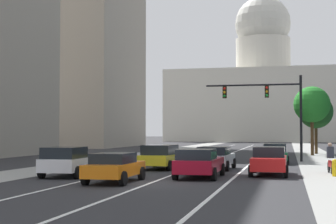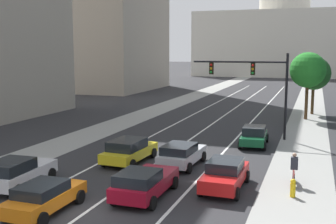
{
  "view_description": "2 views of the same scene",
  "coord_description": "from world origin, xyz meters",
  "px_view_note": "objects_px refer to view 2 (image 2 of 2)",
  "views": [
    {
      "loc": [
        6.07,
        -22.77,
        2.31
      ],
      "look_at": [
        -2.31,
        12.89,
        3.75
      ],
      "focal_mm": 54.78,
      "sensor_mm": 36.0,
      "label": 1
    },
    {
      "loc": [
        9.19,
        -15.24,
        6.99
      ],
      "look_at": [
        -0.46,
        12.27,
        2.74
      ],
      "focal_mm": 45.16,
      "sensor_mm": 36.0,
      "label": 2
    }
  ],
  "objects_px": {
    "car_yellow": "(129,150)",
    "car_green": "(254,136)",
    "car_silver": "(181,154)",
    "car_orange": "(44,197)",
    "fire_hydrant": "(293,188)",
    "car_white": "(17,172)",
    "car_crimson": "(144,182)",
    "cyclist": "(294,169)",
    "street_tree_near_right": "(314,74)",
    "street_tree_far_right": "(308,70)",
    "capitol_building": "(283,32)",
    "traffic_signal_mast": "(256,79)",
    "car_red": "(225,174)"
  },
  "relations": [
    {
      "from": "car_red",
      "to": "car_orange",
      "type": "height_order",
      "value": "car_red"
    },
    {
      "from": "car_white",
      "to": "car_silver",
      "type": "relative_size",
      "value": 1.01
    },
    {
      "from": "car_green",
      "to": "fire_hydrant",
      "type": "xyz_separation_m",
      "value": [
        3.33,
        -10.6,
        -0.29
      ]
    },
    {
      "from": "car_silver",
      "to": "street_tree_near_right",
      "type": "bearing_deg",
      "value": -13.92
    },
    {
      "from": "cyclist",
      "to": "car_silver",
      "type": "bearing_deg",
      "value": 72.08
    },
    {
      "from": "car_green",
      "to": "cyclist",
      "type": "bearing_deg",
      "value": -162.03
    },
    {
      "from": "street_tree_near_right",
      "to": "car_red",
      "type": "bearing_deg",
      "value": -97.75
    },
    {
      "from": "car_green",
      "to": "cyclist",
      "type": "height_order",
      "value": "cyclist"
    },
    {
      "from": "car_white",
      "to": "car_orange",
      "type": "distance_m",
      "value": 4.16
    },
    {
      "from": "car_orange",
      "to": "cyclist",
      "type": "bearing_deg",
      "value": -52.96
    },
    {
      "from": "car_white",
      "to": "car_orange",
      "type": "xyz_separation_m",
      "value": [
        3.37,
        -2.45,
        -0.08
      ]
    },
    {
      "from": "car_white",
      "to": "car_red",
      "type": "height_order",
      "value": "car_white"
    },
    {
      "from": "capitol_building",
      "to": "street_tree_near_right",
      "type": "bearing_deg",
      "value": -83.15
    },
    {
      "from": "car_white",
      "to": "fire_hydrant",
      "type": "height_order",
      "value": "car_white"
    },
    {
      "from": "fire_hydrant",
      "to": "street_tree_near_right",
      "type": "xyz_separation_m",
      "value": [
        0.55,
        28.66,
        4.02
      ]
    },
    {
      "from": "cyclist",
      "to": "car_orange",
      "type": "bearing_deg",
      "value": 121.99
    },
    {
      "from": "car_white",
      "to": "street_tree_near_right",
      "type": "height_order",
      "value": "street_tree_near_right"
    },
    {
      "from": "car_white",
      "to": "traffic_signal_mast",
      "type": "height_order",
      "value": "traffic_signal_mast"
    },
    {
      "from": "street_tree_near_right",
      "to": "car_green",
      "type": "bearing_deg",
      "value": -102.14
    },
    {
      "from": "car_white",
      "to": "car_yellow",
      "type": "distance_m",
      "value": 7.21
    },
    {
      "from": "car_orange",
      "to": "street_tree_far_right",
      "type": "relative_size",
      "value": 0.61
    },
    {
      "from": "car_white",
      "to": "fire_hydrant",
      "type": "xyz_separation_m",
      "value": [
        13.45,
        3.17,
        -0.34
      ]
    },
    {
      "from": "capitol_building",
      "to": "fire_hydrant",
      "type": "distance_m",
      "value": 104.12
    },
    {
      "from": "car_green",
      "to": "street_tree_near_right",
      "type": "distance_m",
      "value": 18.84
    },
    {
      "from": "car_yellow",
      "to": "car_green",
      "type": "bearing_deg",
      "value": -39.65
    },
    {
      "from": "fire_hydrant",
      "to": "car_yellow",
      "type": "bearing_deg",
      "value": 162.35
    },
    {
      "from": "car_green",
      "to": "car_orange",
      "type": "height_order",
      "value": "car_green"
    },
    {
      "from": "car_red",
      "to": "car_silver",
      "type": "bearing_deg",
      "value": 45.84
    },
    {
      "from": "car_crimson",
      "to": "street_tree_near_right",
      "type": "relative_size",
      "value": 0.72
    },
    {
      "from": "car_green",
      "to": "street_tree_far_right",
      "type": "bearing_deg",
      "value": -16.03
    },
    {
      "from": "fire_hydrant",
      "to": "capitol_building",
      "type": "bearing_deg",
      "value": 94.65
    },
    {
      "from": "car_silver",
      "to": "car_yellow",
      "type": "relative_size",
      "value": 0.93
    },
    {
      "from": "car_silver",
      "to": "car_orange",
      "type": "relative_size",
      "value": 1.02
    },
    {
      "from": "traffic_signal_mast",
      "to": "street_tree_near_right",
      "type": "distance_m",
      "value": 15.73
    },
    {
      "from": "car_red",
      "to": "street_tree_near_right",
      "type": "relative_size",
      "value": 0.69
    },
    {
      "from": "cyclist",
      "to": "traffic_signal_mast",
      "type": "bearing_deg",
      "value": 12.38
    },
    {
      "from": "car_green",
      "to": "car_silver",
      "type": "height_order",
      "value": "car_green"
    },
    {
      "from": "car_crimson",
      "to": "fire_hydrant",
      "type": "height_order",
      "value": "car_crimson"
    },
    {
      "from": "street_tree_far_right",
      "to": "car_silver",
      "type": "bearing_deg",
      "value": -107.6
    },
    {
      "from": "car_crimson",
      "to": "street_tree_near_right",
      "type": "height_order",
      "value": "street_tree_near_right"
    },
    {
      "from": "street_tree_near_right",
      "to": "street_tree_far_right",
      "type": "height_order",
      "value": "street_tree_far_right"
    },
    {
      "from": "street_tree_far_right",
      "to": "car_yellow",
      "type": "bearing_deg",
      "value": -115.24
    },
    {
      "from": "cyclist",
      "to": "street_tree_far_right",
      "type": "height_order",
      "value": "street_tree_far_right"
    },
    {
      "from": "capitol_building",
      "to": "street_tree_near_right",
      "type": "relative_size",
      "value": 7.37
    },
    {
      "from": "car_orange",
      "to": "car_crimson",
      "type": "bearing_deg",
      "value": -46.85
    },
    {
      "from": "car_crimson",
      "to": "car_orange",
      "type": "bearing_deg",
      "value": 133.28
    },
    {
      "from": "car_crimson",
      "to": "car_yellow",
      "type": "height_order",
      "value": "car_yellow"
    },
    {
      "from": "capitol_building",
      "to": "car_silver",
      "type": "relative_size",
      "value": 10.85
    },
    {
      "from": "car_green",
      "to": "street_tree_far_right",
      "type": "height_order",
      "value": "street_tree_far_right"
    },
    {
      "from": "car_yellow",
      "to": "traffic_signal_mast",
      "type": "relative_size",
      "value": 0.61
    }
  ]
}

